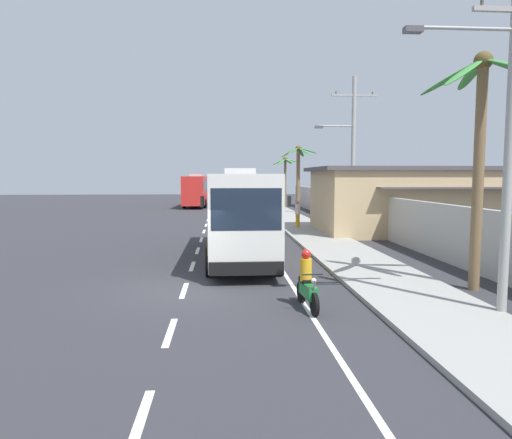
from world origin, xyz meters
The scene contains 14 objects.
ground_plane centered at (0.00, 0.00, 0.00)m, with size 160.00×160.00×0.00m, color #303035.
sidewalk_kerb centered at (6.80, 10.00, 0.07)m, with size 3.20×90.00×0.14m, color #999993.
lane_markings centered at (2.20, 14.49, 0.00)m, with size 3.65×71.00×0.01m.
boundary_wall centered at (10.60, 14.00, 1.21)m, with size 0.24×60.00×2.42m, color #B2B2AD.
coach_bus_foreground centered at (2.01, 5.52, 2.05)m, with size 2.98×10.67×3.94m.
coach_bus_far_lane centered at (-1.75, 41.75, 2.02)m, with size 3.28×12.59×3.88m.
motorcycle_beside_bus centered at (3.50, -2.45, 0.65)m, with size 0.56×1.96×1.60m.
pedestrian_near_kerb centered at (6.32, 16.49, 1.08)m, with size 0.36×0.36×1.79m.
utility_pole_nearest centered at (8.25, -3.54, 4.97)m, with size 3.86×0.24×9.33m.
utility_pole_mid centered at (8.46, 11.03, 4.86)m, with size 3.46×0.24×9.08m.
palm_nearest centered at (9.14, -0.80, 5.01)m, with size 3.81×3.98×7.35m.
palm_second centered at (8.20, 36.83, 4.27)m, with size 3.08×3.00×5.78m.
palm_third centered at (8.48, 29.75, 4.48)m, with size 3.57×3.21×6.55m.
roadside_building centered at (15.27, 14.15, 2.10)m, with size 16.66×8.04×4.17m.
Camera 1 is at (1.23, -14.72, 3.57)m, focal length 32.62 mm.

